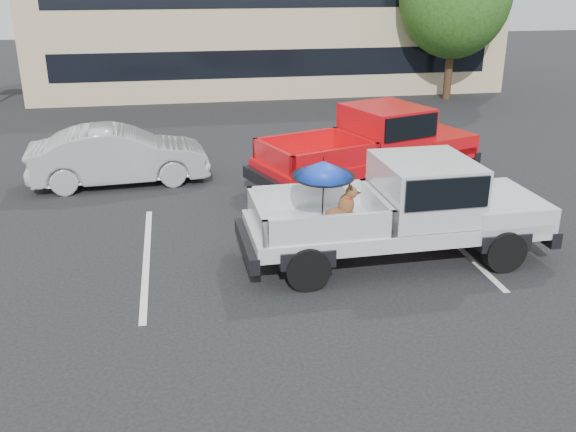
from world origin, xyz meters
The scene contains 7 objects.
ground centered at (0.00, 0.00, 0.00)m, with size 90.00×90.00×0.00m, color black.
stripe_left centered at (-3.00, 2.00, 0.00)m, with size 0.12×5.00×0.01m, color silver.
stripe_right centered at (3.00, 2.00, 0.00)m, with size 0.12×5.00×0.01m, color silver.
motel_building centered at (2.00, 20.99, 3.21)m, with size 20.40×8.40×6.30m.
silver_pickup centered at (1.87, 1.21, 1.05)m, with size 5.73×2.21×2.06m.
red_pickup centered at (2.70, 5.69, 1.05)m, with size 6.19×3.84×1.93m.
silver_sedan centered at (-3.73, 6.76, 0.72)m, with size 1.53×4.38×1.44m, color #A4A7AB.
Camera 1 is at (-2.33, -9.27, 5.07)m, focal length 40.00 mm.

